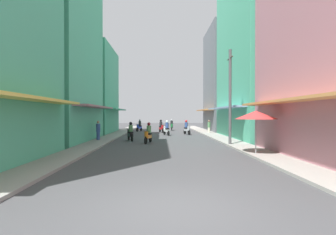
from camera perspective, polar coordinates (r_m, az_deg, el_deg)
ground_plane at (r=23.06m, az=-0.78°, el=-4.78°), size 92.51×92.51×0.00m
sidewalk_left at (r=23.54m, az=-13.36°, el=-4.54°), size 1.71×50.05×0.12m
sidewalk_right at (r=23.68m, az=11.72°, el=-4.50°), size 1.71×50.05×0.12m
building_left_mid at (r=22.83m, az=-24.32°, el=11.80°), size 7.05×9.25×13.24m
building_left_far at (r=31.79m, az=-17.43°, el=5.67°), size 7.05×8.54×9.99m
building_right_mid at (r=25.95m, az=20.04°, el=13.96°), size 7.05×10.87×16.36m
building_right_far at (r=35.60m, az=13.67°, el=8.02°), size 7.05×8.31×13.57m
motorbike_red at (r=31.47m, az=-1.50°, el=-2.06°), size 0.70×1.76×1.58m
motorbike_green at (r=35.94m, az=0.81°, el=-1.73°), size 0.55×1.81×1.58m
motorbike_orange at (r=19.76m, az=-4.38°, el=-3.62°), size 0.66×1.78×1.58m
motorbike_blue at (r=33.76m, az=-6.34°, el=-1.89°), size 0.74×1.74×1.58m
motorbike_white at (r=27.22m, az=-0.34°, el=-2.47°), size 0.74×1.75×1.58m
motorbike_silver at (r=28.32m, az=4.17°, el=-2.36°), size 0.70×1.76×1.58m
motorbike_black at (r=21.66m, az=-8.31°, el=-3.26°), size 0.76×1.74×1.58m
pedestrian_crossing at (r=30.44m, az=9.04°, el=-2.03°), size 0.34×0.34×1.55m
pedestrian_foreground at (r=21.93m, az=-15.15°, el=-2.88°), size 0.34×0.34×1.68m
vendor_umbrella at (r=14.40m, az=18.82°, el=0.54°), size 2.21×2.21×2.38m
utility_pole at (r=18.58m, az=13.53°, el=4.51°), size 0.20×1.20×6.71m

